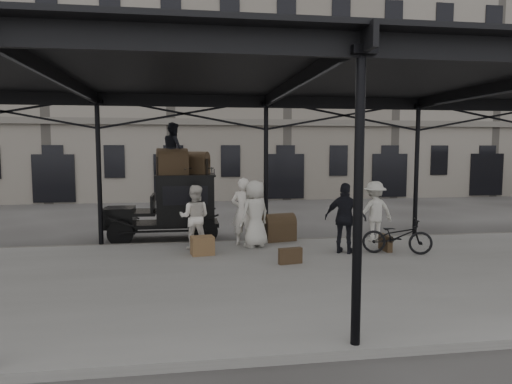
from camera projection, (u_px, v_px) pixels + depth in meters
ground at (278, 259)px, 12.42m from camera, size 120.00×120.00×0.00m
platform at (295, 277)px, 10.45m from camera, size 28.00×8.00×0.15m
canopy at (294, 78)px, 10.29m from camera, size 22.50×9.00×4.74m
building_frontage at (224, 87)px, 29.48m from camera, size 64.00×8.00×14.00m
taxi at (176, 204)px, 14.90m from camera, size 3.65×1.55×2.18m
porter_left at (243, 212)px, 13.46m from camera, size 0.85×0.70×2.01m
porter_midleft at (195, 217)px, 12.97m from camera, size 1.00×0.84×1.83m
porter_centre at (255, 214)px, 13.22m from camera, size 1.13×1.01×1.95m
porter_official at (345, 218)px, 12.43m from camera, size 1.21×0.99×1.93m
porter_right at (375, 211)px, 14.06m from camera, size 1.27×0.83×1.86m
bicycle at (397, 236)px, 12.40m from camera, size 1.96×1.18×0.97m
porter_roof at (174, 148)px, 14.62m from camera, size 0.80×0.93×1.66m
steamer_trunk_roof_near at (172, 164)px, 14.51m from camera, size 1.04×0.74×0.70m
steamer_trunk_roof_far at (196, 164)px, 15.07m from camera, size 0.97×0.81×0.61m
steamer_trunk_platform at (279, 229)px, 14.20m from camera, size 1.07×0.79×0.71m
wicker_hamper at (202, 246)px, 12.30m from camera, size 0.66×0.54×0.50m
suitcase_upright at (385, 243)px, 12.80m from camera, size 0.16×0.60×0.45m
suitcase_flat at (290, 256)px, 11.33m from camera, size 0.62×0.25×0.40m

